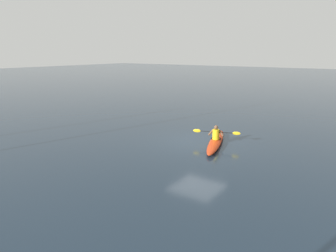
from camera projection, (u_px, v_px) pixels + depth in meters
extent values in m
plane|color=#1E2D3D|center=(198.00, 142.00, 16.23)|extent=(160.00, 160.00, 0.00)
ellipsoid|color=red|center=(216.00, 141.00, 15.91)|extent=(2.07, 4.51, 0.27)
torus|color=black|center=(216.00, 139.00, 16.01)|extent=(0.67, 0.67, 0.04)
cylinder|color=black|center=(219.00, 132.00, 17.17)|extent=(0.18, 0.18, 0.02)
cylinder|color=yellow|center=(216.00, 134.00, 15.74)|extent=(0.33, 0.33, 0.50)
sphere|color=brown|center=(216.00, 127.00, 15.65)|extent=(0.21, 0.21, 0.21)
cylinder|color=black|center=(216.00, 132.00, 15.91)|extent=(1.88, 0.69, 0.03)
ellipsoid|color=gold|center=(197.00, 131.00, 16.17)|extent=(0.39, 0.17, 0.17)
ellipsoid|color=gold|center=(236.00, 133.00, 15.65)|extent=(0.39, 0.17, 0.17)
cylinder|color=brown|center=(211.00, 132.00, 15.87)|extent=(0.25, 0.26, 0.34)
cylinder|color=brown|center=(221.00, 133.00, 15.73)|extent=(0.31, 0.17, 0.34)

